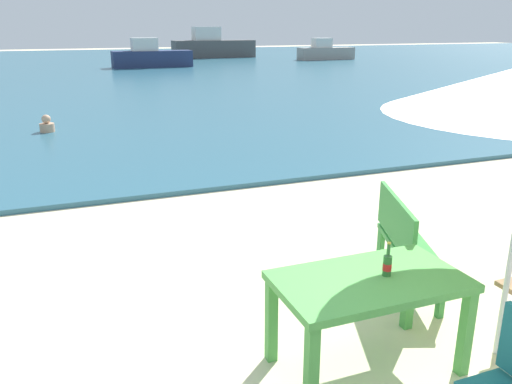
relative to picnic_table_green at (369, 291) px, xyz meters
name	(u,v)px	position (x,y,z in m)	size (l,w,h in m)	color
ground_plane	(419,380)	(0.29, -0.30, -0.65)	(120.00, 120.00, 0.00)	beige
sea_water	(91,69)	(0.29, 29.70, -0.61)	(120.00, 50.00, 0.08)	#2D6075
picnic_table_green	(369,291)	(0.00, 0.00, 0.00)	(1.40, 0.80, 0.76)	#4C9E47
beer_bottle_amber	(387,264)	(0.13, -0.01, 0.20)	(0.07, 0.07, 0.26)	#2D662D
bench_green_left	(404,238)	(1.02, 0.96, -0.11)	(0.76, 1.25, 0.95)	#3D8C42
swimmer_person	(47,125)	(-2.22, 10.45, -0.41)	(0.34, 0.34, 0.41)	tan
boat_barge	(151,57)	(3.77, 29.48, 0.04)	(4.68, 1.28, 1.70)	navy
boat_fishing_trawler	(325,52)	(16.93, 32.07, -0.02)	(4.18, 1.14, 1.52)	gray
boat_sailboat	(213,47)	(10.00, 37.47, 0.25)	(6.30, 1.72, 2.29)	#4C4C4C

